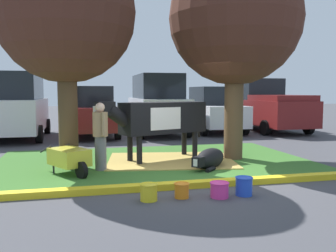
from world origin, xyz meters
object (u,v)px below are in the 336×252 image
bucket_orange (182,190)px  suv_black (157,104)px  shade_tree_right (235,20)px  bucket_yellow (149,192)px  person_handler (100,135)px  shade_tree_left (65,14)px  pickup_truck_maroon (267,107)px  bucket_blue (244,186)px  wheelbarrow (70,158)px  suv_dark_grey (17,106)px  calf_lying (210,159)px  bucket_pink (219,189)px  cow_holstein (160,118)px  sedan_silver (92,112)px  hatchback_white (213,110)px

bucket_orange → suv_black: 9.60m
shade_tree_right → bucket_orange: 5.30m
bucket_yellow → person_handler: bearing=104.2°
shade_tree_left → pickup_truck_maroon: (8.76, 6.60, -2.49)m
shade_tree_left → bucket_blue: bearing=-46.5°
person_handler → wheelbarrow: size_ratio=1.03×
bucket_yellow → suv_dark_grey: suv_dark_grey is taller
calf_lying → bucket_pink: 2.37m
bucket_pink → bucket_blue: bearing=3.1°
bucket_orange → bucket_pink: bearing=-11.8°
bucket_blue → pickup_truck_maroon: bearing=59.8°
cow_holstein → bucket_pink: cow_holstein is taller
wheelbarrow → bucket_yellow: 2.62m
bucket_yellow → pickup_truck_maroon: size_ratio=0.06×
shade_tree_left → bucket_orange: shade_tree_left is taller
cow_holstein → bucket_pink: size_ratio=9.04×
sedan_silver → pickup_truck_maroon: 7.98m
calf_lying → hatchback_white: (2.87, 7.54, 0.75)m
bucket_orange → sedan_silver: size_ratio=0.06×
shade_tree_right → bucket_pink: (-1.69, -3.32, -3.54)m
shade_tree_left → sedan_silver: 6.88m
suv_dark_grey → bucket_yellow: bearing=-69.6°
bucket_blue → sedan_silver: 9.82m
person_handler → bucket_yellow: 2.70m
shade_tree_right → suv_dark_grey: bearing=136.6°
wheelbarrow → suv_dark_grey: bearing=106.8°
bucket_pink → suv_black: suv_black is taller
cow_holstein → pickup_truck_maroon: size_ratio=0.56×
person_handler → sedan_silver: (0.06, 6.91, 0.15)m
shade_tree_left → person_handler: (0.72, -0.59, -2.77)m
hatchback_white → pickup_truck_maroon: (2.66, 0.01, 0.13)m
bucket_yellow → calf_lying: bearing=49.4°
shade_tree_left → calf_lying: shade_tree_left is taller
shade_tree_right → wheelbarrow: size_ratio=3.57×
calf_lying → bucket_yellow: 2.86m
person_handler → sedan_silver: bearing=89.5°
calf_lying → hatchback_white: bearing=69.1°
calf_lying → sedan_silver: sedan_silver is taller
shade_tree_right → sedan_silver: size_ratio=1.23×
bucket_yellow → bucket_blue: bearing=-2.7°
bucket_yellow → bucket_orange: bearing=2.9°
wheelbarrow → bucket_pink: (2.53, -2.35, -0.25)m
person_handler → wheelbarrow: 0.86m
shade_tree_left → person_handler: shade_tree_left is taller
person_handler → bucket_blue: person_handler is taller
bucket_pink → sedan_silver: bearing=100.6°
person_handler → bucket_pink: bearing=-54.9°
calf_lying → bucket_blue: (-0.18, -2.25, -0.07)m
bucket_pink → pickup_truck_maroon: pickup_truck_maroon is taller
bucket_orange → wheelbarrow: bearing=130.5°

